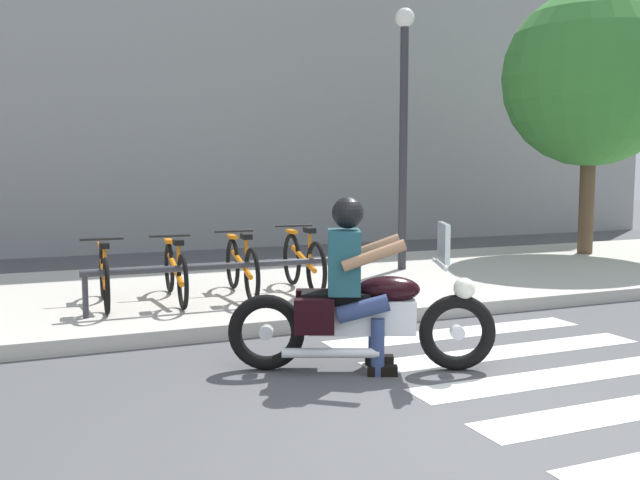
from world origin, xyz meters
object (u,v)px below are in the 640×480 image
at_px(bicycle_0, 104,276).
at_px(bicycle_2, 242,267).
at_px(bike_rack, 222,270).
at_px(tree_near_rack, 591,78).
at_px(bicycle_3, 303,262).
at_px(bicycle_1, 175,272).
at_px(motorcycle, 363,316).
at_px(rider, 354,272).
at_px(street_lamp, 404,115).

distance_m(bicycle_0, bicycle_2, 1.56).
bearing_deg(bike_rack, bicycle_2, 54.88).
height_order(bicycle_2, tree_near_rack, tree_near_rack).
bearing_deg(bicycle_2, bike_rack, -125.12).
distance_m(bicycle_0, bicycle_3, 2.34).
xyz_separation_m(bicycle_0, bicycle_1, (0.78, 0.00, 0.00)).
height_order(motorcycle, tree_near_rack, tree_near_rack).
xyz_separation_m(rider, tree_near_rack, (6.54, 4.38, 2.31)).
xyz_separation_m(bicycle_3, tree_near_rack, (5.87, 1.57, 2.62)).
bearing_deg(bicycle_2, bicycle_1, 179.93).
distance_m(rider, tree_near_rack, 8.20).
relative_size(bicycle_3, bike_rack, 0.56).
height_order(bicycle_3, tree_near_rack, tree_near_rack).
bearing_deg(bicycle_0, motorcycle, -58.62).
xyz_separation_m(bicycle_2, tree_near_rack, (6.65, 1.57, 2.63)).
height_order(motorcycle, bicycle_0, motorcycle).
height_order(motorcycle, bike_rack, motorcycle).
distance_m(bicycle_2, street_lamp, 3.59).
bearing_deg(street_lamp, bike_rack, -151.67).
bearing_deg(rider, bicycle_1, 107.51).
xyz_separation_m(bicycle_1, bicycle_2, (0.78, -0.00, 0.01)).
relative_size(motorcycle, bicycle_0, 1.32).
height_order(bike_rack, tree_near_rack, tree_near_rack).
bearing_deg(street_lamp, rider, -124.12).
relative_size(bicycle_3, tree_near_rack, 0.35).
xyz_separation_m(rider, bicycle_3, (0.67, 2.81, -0.31)).
xyz_separation_m(rider, street_lamp, (2.70, 3.98, 1.57)).
bearing_deg(bicycle_3, rider, -103.40).
height_order(motorcycle, bicycle_1, motorcycle).
relative_size(bicycle_1, tree_near_rack, 0.36).
bearing_deg(bicycle_2, tree_near_rack, 13.28).
distance_m(bicycle_0, bicycle_1, 0.78).
bearing_deg(motorcycle, bicycle_2, 93.60).
bearing_deg(street_lamp, motorcycle, -123.20).
height_order(bicycle_2, bicycle_3, bicycle_3).
bearing_deg(bicycle_2, street_lamp, 22.61).
bearing_deg(bike_rack, street_lamp, 28.33).
bearing_deg(bicycle_1, tree_near_rack, 11.92).
bearing_deg(motorcycle, bicycle_1, 108.59).
xyz_separation_m(bicycle_0, street_lamp, (4.37, 1.17, 1.91)).
relative_size(bicycle_2, bike_rack, 0.56).
bearing_deg(tree_near_rack, bicycle_3, -165.02).
bearing_deg(bicycle_0, bike_rack, -25.40).
xyz_separation_m(bicycle_2, bicycle_3, (0.78, -0.00, 0.02)).
distance_m(street_lamp, tree_near_rack, 3.93).
height_order(bicycle_1, bicycle_2, bicycle_2).
bearing_deg(bicycle_2, rider, -87.78).
xyz_separation_m(motorcycle, bicycle_3, (0.60, 2.85, 0.05)).
bearing_deg(bicycle_1, street_lamp, 18.04).
height_order(bicycle_0, bike_rack, bicycle_0).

